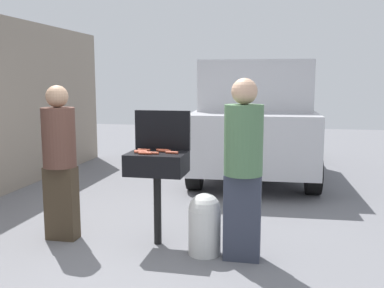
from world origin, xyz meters
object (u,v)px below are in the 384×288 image
at_px(hot_dog_7, 144,150).
at_px(parked_minivan, 255,117).
at_px(hot_dog_0, 172,153).
at_px(person_right, 243,163).
at_px(bbq_grill, 157,167).
at_px(hot_dog_4, 152,153).
at_px(propane_tank, 205,223).
at_px(hot_dog_6, 141,152).
at_px(person_left, 60,157).
at_px(hot_dog_5, 163,150).
at_px(hot_dog_1, 145,153).
at_px(hot_dog_3, 165,151).
at_px(hot_dog_2, 141,151).

distance_m(hot_dog_7, parked_minivan, 3.91).
distance_m(hot_dog_0, person_right, 0.77).
relative_size(bbq_grill, hot_dog_4, 7.48).
relative_size(hot_dog_4, parked_minivan, 0.03).
distance_m(hot_dog_0, propane_tank, 0.77).
xyz_separation_m(hot_dog_4, hot_dog_6, (-0.13, 0.03, 0.00)).
distance_m(hot_dog_0, person_left, 1.22).
bearing_deg(person_right, person_left, -5.17).
relative_size(hot_dog_5, person_right, 0.08).
bearing_deg(hot_dog_6, hot_dog_7, 93.45).
bearing_deg(hot_dog_4, hot_dog_1, -153.44).
distance_m(hot_dog_0, hot_dog_3, 0.13).
bearing_deg(hot_dog_6, hot_dog_4, -11.74).
xyz_separation_m(hot_dog_0, hot_dog_5, (-0.13, 0.12, 0.00)).
relative_size(person_right, parked_minivan, 0.39).
height_order(hot_dog_2, propane_tank, hot_dog_2).
relative_size(bbq_grill, hot_dog_3, 7.48).
bearing_deg(hot_dog_6, propane_tank, -8.91).
xyz_separation_m(hot_dog_4, person_left, (-1.03, 0.02, -0.08)).
relative_size(hot_dog_0, hot_dog_5, 1.00).
relative_size(hot_dog_3, person_right, 0.08).
xyz_separation_m(hot_dog_2, person_right, (1.07, -0.20, -0.05)).
xyz_separation_m(hot_dog_1, hot_dog_4, (0.07, 0.03, 0.00)).
bearing_deg(hot_dog_5, bbq_grill, -108.79).
distance_m(hot_dog_6, propane_tank, 0.96).
xyz_separation_m(hot_dog_1, hot_dog_3, (0.16, 0.18, 0.00)).
distance_m(hot_dog_4, person_left, 1.04).
xyz_separation_m(hot_dog_0, hot_dog_3, (-0.10, 0.08, 0.00)).
xyz_separation_m(hot_dog_4, parked_minivan, (0.76, 3.97, 0.04)).
bearing_deg(person_left, hot_dog_0, -11.38).
distance_m(hot_dog_7, person_right, 1.11).
height_order(hot_dog_5, hot_dog_7, same).
xyz_separation_m(bbq_grill, propane_tank, (0.53, -0.17, -0.50)).
relative_size(person_left, person_right, 0.96).
height_order(hot_dog_4, hot_dog_6, same).
xyz_separation_m(propane_tank, person_right, (0.37, -0.05, 0.62)).
height_order(hot_dog_0, hot_dog_4, same).
bearing_deg(person_left, propane_tank, -17.07).
distance_m(hot_dog_2, hot_dog_4, 0.17).
height_order(person_left, person_right, person_right).
bearing_deg(propane_tank, person_right, -7.47).
bearing_deg(hot_dog_0, propane_tank, -21.45).
height_order(hot_dog_1, hot_dog_6, same).
bearing_deg(hot_dog_0, parked_minivan, 81.57).
height_order(bbq_grill, hot_dog_0, hot_dog_0).
relative_size(bbq_grill, hot_dog_1, 7.48).
relative_size(hot_dog_5, hot_dog_7, 1.00).
bearing_deg(hot_dog_2, person_left, -176.29).
distance_m(hot_dog_4, hot_dog_6, 0.14).
bearing_deg(hot_dog_3, hot_dog_5, 132.20).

